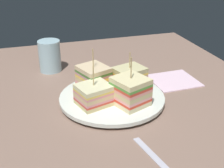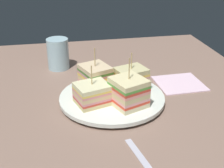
{
  "view_description": "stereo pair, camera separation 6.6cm",
  "coord_description": "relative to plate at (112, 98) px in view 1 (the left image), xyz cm",
  "views": [
    {
      "loc": [
        59.56,
        -18.44,
        34.52
      ],
      "look_at": [
        0.0,
        0.0,
        4.56
      ],
      "focal_mm": 49.41,
      "sensor_mm": 36.0,
      "label": 1
    },
    {
      "loc": [
        61.18,
        -12.03,
        34.52
      ],
      "look_at": [
        0.0,
        0.0,
        4.56
      ],
      "focal_mm": 49.41,
      "sensor_mm": 36.0,
      "label": 2
    }
  ],
  "objects": [
    {
      "name": "sandwich_wedge_1",
      "position": [
        -4.45,
        -3.12,
        3.51
      ],
      "size": [
        8.55,
        8.01,
        10.18
      ],
      "rotation": [
        0.0,
        0.0,
        6.64
      ],
      "color": "beige",
      "rests_on": "plate"
    },
    {
      "name": "sandwich_wedge_3",
      "position": [
        4.75,
        2.64,
        3.69
      ],
      "size": [
        8.78,
        8.53,
        10.84
      ],
      "rotation": [
        0.0,
        0.0,
        9.8
      ],
      "color": "beige",
      "rests_on": "plate"
    },
    {
      "name": "sandwich_wedge_0",
      "position": [
        -2.24,
        4.94,
        3.32
      ],
      "size": [
        7.28,
        8.21,
        9.29
      ],
      "rotation": [
        0.0,
        0.0,
        5.01
      ],
      "color": "beige",
      "rests_on": "plate"
    },
    {
      "name": "plate",
      "position": [
        0.0,
        0.0,
        0.0
      ],
      "size": [
        24.07,
        24.07,
        1.56
      ],
      "color": "white",
      "rests_on": "ground_plane"
    },
    {
      "name": "napkin",
      "position": [
        -6.06,
        19.0,
        -0.7
      ],
      "size": [
        11.54,
        11.95,
        0.5
      ],
      "primitive_type": "cube",
      "rotation": [
        0.0,
        0.0,
        0.03
      ],
      "color": "silver",
      "rests_on": "ground_plane"
    },
    {
      "name": "chip_pile",
      "position": [
        -0.05,
        -1.84,
        2.29
      ],
      "size": [
        6.93,
        7.38,
        3.0
      ],
      "color": "#D7BB5C",
      "rests_on": "plate"
    },
    {
      "name": "salad_garnish",
      "position": [
        -7.98,
        1.36,
        1.23
      ],
      "size": [
        6.12,
        6.69,
        1.41
      ],
      "color": "#61A643",
      "rests_on": "plate"
    },
    {
      "name": "drinking_glass",
      "position": [
        -22.79,
        -11.16,
        2.83
      ],
      "size": [
        6.11,
        6.11,
        8.76
      ],
      "color": "#ABD2DF",
      "rests_on": "ground_plane"
    },
    {
      "name": "sandwich_wedge_2",
      "position": [
        2.52,
        -4.8,
        2.9
      ],
      "size": [
        7.77,
        8.35,
        8.86
      ],
      "rotation": [
        0.0,
        0.0,
        8.15
      ],
      "color": "#DBC384",
      "rests_on": "plate"
    },
    {
      "name": "ground_plane",
      "position": [
        0.0,
        0.0,
        -1.85
      ],
      "size": [
        94.02,
        80.89,
        1.8
      ],
      "primitive_type": "cube",
      "color": "#87695A"
    }
  ]
}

